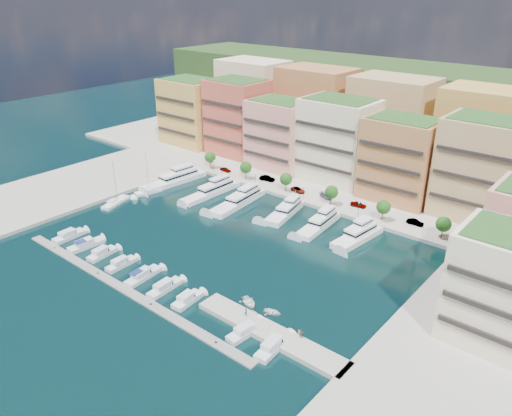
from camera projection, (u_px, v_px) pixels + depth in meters
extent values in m
plane|color=black|center=(231.00, 242.00, 123.65)|extent=(400.00, 400.00, 0.00)
cube|color=#9E998E|center=(356.00, 174.00, 166.99)|extent=(220.00, 64.00, 2.00)
cube|color=#9E998E|center=(476.00, 374.00, 81.85)|extent=(34.00, 76.00, 2.00)
cube|color=#9E998E|center=(66.00, 190.00, 154.26)|extent=(34.00, 76.00, 2.00)
cube|color=#203415|center=(415.00, 142.00, 200.55)|extent=(240.00, 40.00, 58.00)
cube|color=gray|center=(123.00, 289.00, 104.43)|extent=(72.00, 2.20, 0.35)
cube|color=#9E998E|center=(270.00, 335.00, 90.75)|extent=(32.00, 5.00, 2.00)
cube|color=gold|center=(191.00, 112.00, 191.78)|extent=(22.00, 16.00, 24.00)
cube|color=black|center=(175.00, 116.00, 186.01)|extent=(20.24, 0.50, 0.90)
cube|color=#245220|center=(190.00, 80.00, 186.66)|extent=(19.36, 14.08, 0.80)
cube|color=#BD583F|center=(237.00, 118.00, 179.92)|extent=(20.00, 16.00, 26.00)
cube|color=black|center=(222.00, 122.00, 174.15)|extent=(18.40, 0.50, 0.90)
cube|color=#245220|center=(237.00, 80.00, 174.39)|extent=(17.60, 14.08, 0.80)
cube|color=#EFA085|center=(280.00, 135.00, 167.08)|extent=(20.00, 15.00, 22.00)
cube|color=black|center=(266.00, 140.00, 161.66)|extent=(18.40, 0.50, 0.90)
cube|color=#245220|center=(281.00, 101.00, 162.38)|extent=(17.60, 13.20, 0.80)
cube|color=#FAE6C1|center=(338.00, 141.00, 155.60)|extent=(22.00, 16.00, 25.00)
cube|color=black|center=(323.00, 147.00, 149.83)|extent=(20.24, 0.50, 0.90)
cube|color=#245220|center=(340.00, 100.00, 150.27)|extent=(19.36, 14.08, 0.80)
cube|color=#B87445|center=(400.00, 160.00, 141.76)|extent=(20.00, 15.00, 23.00)
cube|color=black|center=(388.00, 167.00, 136.35)|extent=(18.40, 0.50, 0.90)
cube|color=#245220|center=(405.00, 119.00, 136.85)|extent=(17.60, 13.20, 0.80)
cube|color=tan|center=(483.00, 170.00, 129.70)|extent=(22.00, 16.00, 26.00)
cube|color=black|center=(473.00, 179.00, 123.93)|extent=(20.24, 0.50, 0.90)
cube|color=#245220|center=(494.00, 120.00, 124.17)|extent=(19.36, 14.08, 0.80)
cube|color=#FAE6C1|center=(507.00, 291.00, 84.30)|extent=(18.00, 14.00, 20.00)
cube|color=black|center=(494.00, 311.00, 79.23)|extent=(16.56, 0.50, 0.90)
cube|color=#FAE6C1|center=(253.00, 98.00, 200.89)|extent=(26.00, 18.00, 30.00)
cube|color=#B87445|center=(316.00, 109.00, 183.38)|extent=(26.00, 18.00, 30.00)
cube|color=tan|center=(391.00, 123.00, 165.86)|extent=(26.00, 18.00, 30.00)
cube|color=gold|center=(484.00, 139.00, 148.34)|extent=(26.00, 18.00, 30.00)
cylinder|color=#473323|center=(210.00, 164.00, 169.39)|extent=(0.24, 0.24, 3.00)
sphere|color=#1C4513|center=(210.00, 157.00, 168.46)|extent=(3.80, 3.80, 3.80)
cylinder|color=#473323|center=(246.00, 174.00, 160.05)|extent=(0.24, 0.24, 3.00)
sphere|color=#1C4513|center=(246.00, 167.00, 159.12)|extent=(3.80, 3.80, 3.80)
cylinder|color=#473323|center=(286.00, 186.00, 150.71)|extent=(0.24, 0.24, 3.00)
sphere|color=#1C4513|center=(286.00, 179.00, 149.78)|extent=(3.80, 3.80, 3.80)
cylinder|color=#473323|center=(331.00, 199.00, 141.36)|extent=(0.24, 0.24, 3.00)
sphere|color=#1C4513|center=(332.00, 192.00, 140.44)|extent=(3.80, 3.80, 3.80)
cylinder|color=#473323|center=(383.00, 215.00, 132.02)|extent=(0.24, 0.24, 3.00)
sphere|color=#1C4513|center=(384.00, 207.00, 131.09)|extent=(3.80, 3.80, 3.80)
cylinder|color=#473323|center=(442.00, 232.00, 122.68)|extent=(0.24, 0.24, 3.00)
sphere|color=#1C4513|center=(444.00, 224.00, 121.75)|extent=(3.80, 3.80, 3.80)
cylinder|color=black|center=(214.00, 166.00, 165.24)|extent=(0.10, 0.10, 4.00)
sphere|color=#FFF2CC|center=(214.00, 161.00, 164.40)|extent=(0.30, 0.30, 0.30)
cylinder|color=black|center=(256.00, 179.00, 154.73)|extent=(0.10, 0.10, 4.00)
sphere|color=#FFF2CC|center=(256.00, 173.00, 153.89)|extent=(0.30, 0.30, 0.30)
cylinder|color=black|center=(303.00, 193.00, 144.22)|extent=(0.10, 0.10, 4.00)
sphere|color=#FFF2CC|center=(304.00, 187.00, 143.37)|extent=(0.30, 0.30, 0.30)
cylinder|color=black|center=(358.00, 210.00, 133.71)|extent=(0.10, 0.10, 4.00)
sphere|color=#FFF2CC|center=(359.00, 203.00, 132.86)|extent=(0.30, 0.30, 0.30)
cylinder|color=black|center=(423.00, 229.00, 123.20)|extent=(0.10, 0.10, 4.00)
sphere|color=#FFF2CC|center=(424.00, 222.00, 122.35)|extent=(0.30, 0.30, 0.30)
cube|color=white|center=(174.00, 182.00, 159.42)|extent=(6.76, 23.52, 2.30)
cube|color=white|center=(179.00, 174.00, 160.19)|extent=(5.05, 13.04, 1.80)
cube|color=black|center=(179.00, 174.00, 160.19)|extent=(5.12, 13.11, 0.55)
cube|color=white|center=(183.00, 168.00, 160.83)|extent=(3.51, 7.17, 1.40)
cylinder|color=#B2B2B7|center=(186.00, 162.00, 161.14)|extent=(0.14, 0.14, 1.80)
cube|color=white|center=(211.00, 194.00, 150.65)|extent=(4.44, 21.70, 2.30)
cube|color=white|center=(216.00, 185.00, 151.32)|extent=(3.58, 11.94, 1.80)
cube|color=black|center=(216.00, 185.00, 151.32)|extent=(3.64, 12.01, 0.55)
cube|color=white|center=(219.00, 179.00, 151.87)|extent=(2.59, 6.52, 1.40)
cylinder|color=#B2B2B7|center=(222.00, 173.00, 152.12)|extent=(0.14, 0.14, 1.80)
cube|color=black|center=(211.00, 195.00, 150.84)|extent=(4.49, 21.75, 0.35)
cube|color=white|center=(238.00, 203.00, 144.16)|extent=(6.95, 22.18, 2.30)
cube|color=white|center=(243.00, 195.00, 144.84)|extent=(5.10, 12.33, 1.80)
cube|color=black|center=(243.00, 195.00, 144.84)|extent=(5.17, 12.40, 0.55)
cube|color=white|center=(247.00, 188.00, 145.40)|extent=(3.51, 6.80, 1.40)
cylinder|color=#B2B2B7|center=(250.00, 181.00, 145.65)|extent=(0.14, 0.14, 1.80)
cube|color=white|center=(284.00, 214.00, 137.49)|extent=(7.62, 16.94, 2.30)
cube|color=white|center=(288.00, 205.00, 137.79)|extent=(5.37, 9.56, 1.80)
cube|color=black|center=(288.00, 205.00, 137.79)|extent=(5.44, 9.63, 0.55)
cube|color=white|center=(291.00, 199.00, 138.04)|extent=(3.60, 5.35, 1.40)
cylinder|color=#B2B2B7|center=(293.00, 192.00, 138.07)|extent=(0.14, 0.14, 1.80)
cube|color=white|center=(318.00, 227.00, 130.38)|extent=(5.71, 17.69, 2.30)
cube|color=white|center=(322.00, 217.00, 130.75)|extent=(4.26, 9.83, 1.80)
cube|color=black|center=(322.00, 217.00, 130.75)|extent=(4.33, 9.89, 0.55)
cube|color=white|center=(326.00, 210.00, 131.06)|extent=(2.96, 5.42, 1.40)
cylinder|color=#B2B2B7|center=(328.00, 203.00, 131.13)|extent=(0.14, 0.14, 1.80)
cube|color=black|center=(318.00, 228.00, 130.56)|extent=(5.76, 17.74, 0.35)
cube|color=white|center=(357.00, 239.00, 124.20)|extent=(6.15, 16.81, 2.30)
cube|color=white|center=(361.00, 229.00, 124.50)|extent=(4.59, 9.37, 1.80)
cube|color=black|center=(361.00, 229.00, 124.50)|extent=(4.66, 9.43, 0.55)
cube|color=white|center=(364.00, 222.00, 124.76)|extent=(3.19, 5.18, 1.40)
cylinder|color=#B2B2B7|center=(367.00, 215.00, 124.79)|extent=(0.14, 0.14, 1.80)
cube|color=silver|center=(70.00, 237.00, 125.42)|extent=(3.30, 8.47, 1.40)
cube|color=silver|center=(67.00, 233.00, 124.59)|extent=(2.43, 4.11, 1.10)
cube|color=black|center=(73.00, 231.00, 125.86)|extent=(2.04, 0.21, 0.55)
cube|color=silver|center=(86.00, 246.00, 121.06)|extent=(3.53, 8.89, 1.40)
cube|color=silver|center=(84.00, 242.00, 120.22)|extent=(2.54, 4.33, 1.10)
cube|color=black|center=(90.00, 240.00, 121.54)|extent=(2.05, 0.26, 0.55)
cube|color=navy|center=(79.00, 241.00, 119.19)|extent=(2.19, 2.76, 0.12)
cube|color=silver|center=(103.00, 255.00, 117.14)|extent=(3.45, 7.74, 1.40)
cube|color=silver|center=(101.00, 251.00, 116.34)|extent=(2.43, 3.81, 1.10)
cube|color=black|center=(106.00, 249.00, 117.49)|extent=(1.87, 0.32, 0.55)
cube|color=silver|center=(122.00, 265.00, 112.87)|extent=(2.66, 7.55, 1.40)
cube|color=silver|center=(119.00, 261.00, 112.08)|extent=(1.99, 3.65, 1.10)
cube|color=black|center=(125.00, 259.00, 113.22)|extent=(1.71, 0.17, 0.55)
cube|color=silver|center=(143.00, 277.00, 108.31)|extent=(3.53, 9.24, 1.40)
cube|color=silver|center=(141.00, 273.00, 107.46)|extent=(2.48, 4.51, 1.10)
cube|color=black|center=(148.00, 270.00, 108.82)|extent=(1.89, 0.29, 0.55)
cube|color=navy|center=(137.00, 272.00, 106.39)|extent=(2.10, 2.88, 0.12)
cube|color=silver|center=(165.00, 289.00, 104.11)|extent=(2.99, 8.63, 1.40)
cube|color=silver|center=(163.00, 284.00, 103.27)|extent=(2.16, 4.19, 1.10)
cube|color=black|center=(170.00, 282.00, 104.56)|extent=(1.76, 0.21, 0.55)
cube|color=silver|center=(188.00, 301.00, 100.12)|extent=(3.28, 7.27, 1.40)
cube|color=silver|center=(186.00, 296.00, 99.34)|extent=(2.36, 3.56, 1.10)
cube|color=black|center=(191.00, 294.00, 100.43)|extent=(1.90, 0.27, 0.55)
cube|color=silver|center=(246.00, 333.00, 91.08)|extent=(3.22, 8.12, 1.40)
cube|color=silver|center=(244.00, 328.00, 90.26)|extent=(2.29, 3.97, 1.10)
cube|color=black|center=(250.00, 325.00, 91.48)|extent=(1.79, 0.27, 0.55)
cube|color=silver|center=(273.00, 348.00, 87.36)|extent=(3.25, 8.84, 1.40)
cube|color=silver|center=(272.00, 343.00, 86.52)|extent=(2.33, 4.31, 1.10)
cube|color=black|center=(278.00, 339.00, 87.83)|extent=(1.86, 0.24, 0.55)
cube|color=white|center=(148.00, 192.00, 152.12)|extent=(4.72, 8.53, 1.20)
cube|color=white|center=(146.00, 190.00, 151.18)|extent=(2.09, 2.38, 0.60)
cylinder|color=#B2B2B7|center=(147.00, 172.00, 149.68)|extent=(0.14, 0.14, 12.00)
cylinder|color=#B2B2B7|center=(145.00, 189.00, 150.61)|extent=(1.05, 3.55, 0.10)
cube|color=white|center=(116.00, 203.00, 144.73)|extent=(5.72, 10.53, 1.20)
cube|color=white|center=(113.00, 201.00, 143.65)|extent=(2.36, 2.93, 0.60)
cylinder|color=#B2B2B7|center=(115.00, 181.00, 142.36)|extent=(0.14, 0.14, 12.00)
cylinder|color=#B2B2B7|center=(111.00, 200.00, 143.00)|extent=(1.47, 4.39, 0.10)
imported|color=beige|center=(254.00, 312.00, 96.45)|extent=(1.93, 1.76, 0.88)
imported|color=beige|center=(300.00, 332.00, 91.10)|extent=(1.88, 1.78, 0.78)
imported|color=silver|center=(273.00, 312.00, 96.55)|extent=(4.12, 3.42, 0.74)
imported|color=white|center=(249.00, 302.00, 99.39)|extent=(5.22, 4.58, 0.90)
imported|color=gray|center=(226.00, 170.00, 166.30)|extent=(4.08, 1.72, 1.38)
imported|color=gray|center=(267.00, 178.00, 158.46)|extent=(5.20, 2.62, 1.63)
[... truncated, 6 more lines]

